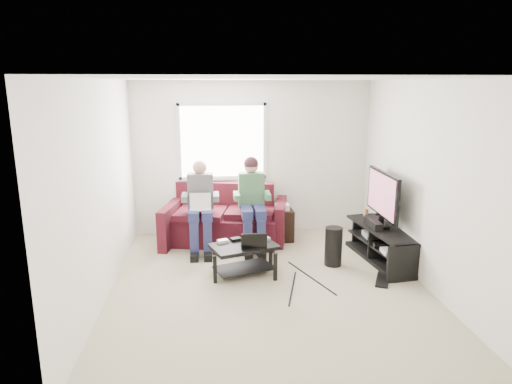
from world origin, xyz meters
The scene contains 26 objects.
floor centered at (0.00, 0.00, 0.00)m, with size 4.50×4.50×0.00m, color #BAAF90.
ceiling centered at (0.00, 0.00, 2.60)m, with size 4.50×4.50×0.00m, color white.
wall_back centered at (0.00, 2.25, 1.30)m, with size 4.50×4.50×0.00m, color silver.
wall_front centered at (0.00, -2.25, 1.30)m, with size 4.50×4.50×0.00m, color silver.
wall_left centered at (-2.00, 0.00, 1.30)m, with size 4.50×4.50×0.00m, color silver.
wall_right centered at (2.00, 0.00, 1.30)m, with size 4.50×4.50×0.00m, color silver.
window centered at (-0.50, 2.23, 1.60)m, with size 1.48×0.04×1.28m.
sofa centered at (-0.47, 1.81, 0.34)m, with size 2.15×1.26×0.92m.
person_left centered at (-0.87, 1.45, 0.77)m, with size 0.40×0.71×1.39m.
person_right centered at (-0.07, 1.47, 0.83)m, with size 0.40×0.71×1.43m.
laptop_silver centered at (-0.87, 1.28, 0.76)m, with size 0.32×0.22×0.24m, color silver, non-canonical shape.
coffee_table centered at (-0.28, 0.40, 0.31)m, with size 0.98×0.77×0.43m.
laptop_black centered at (-0.16, 0.32, 0.55)m, with size 0.34×0.24×0.24m, color black, non-canonical shape.
controller_a centered at (-0.56, 0.52, 0.45)m, with size 0.14×0.09×0.04m, color silver.
controller_b centered at (-0.38, 0.58, 0.45)m, with size 0.14×0.09×0.04m, color black.
controller_c centered at (0.02, 0.55, 0.45)m, with size 0.14×0.09×0.04m, color gray.
tv_stand centered at (1.77, 0.69, 0.23)m, with size 0.66×1.57×0.50m.
tv centered at (1.77, 0.79, 0.96)m, with size 0.12×1.10×0.81m.
soundbar centered at (1.65, 0.79, 0.55)m, with size 0.12×0.50×0.10m, color black.
drink_cup centered at (1.72, 1.32, 0.56)m, with size 0.08×0.08×0.12m, color #AE824B.
console_white centered at (1.77, 0.29, 0.30)m, with size 0.30×0.22×0.06m, color silver.
console_grey centered at (1.77, 0.99, 0.31)m, with size 0.34×0.26×0.08m, color gray.
console_black centered at (1.77, 0.64, 0.30)m, with size 0.38×0.30×0.07m, color black.
subwoofer centered at (1.01, 0.61, 0.28)m, with size 0.25×0.25×0.56m, color black.
keyboard_floor centered at (1.53, 0.00, 0.01)m, with size 0.16×0.48×0.03m, color black.
end_table centered at (0.45, 1.74, 0.28)m, with size 0.35×0.35×0.62m.
Camera 1 is at (-0.70, -5.40, 2.54)m, focal length 32.00 mm.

